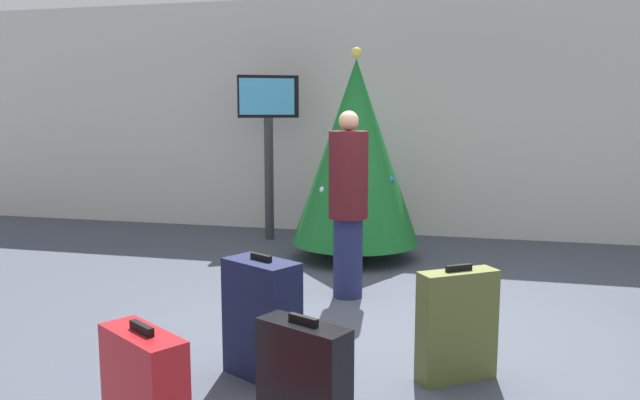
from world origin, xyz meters
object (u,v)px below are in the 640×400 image
Objects in this scene: flight_info_kiosk at (268,128)px; suitcase_0 at (457,325)px; suitcase_2 at (304,382)px; holiday_tree at (356,152)px; traveller_1 at (348,201)px; suitcase_1 at (262,319)px.

flight_info_kiosk is 4.78m from suitcase_0.
flight_info_kiosk is 5.29m from suitcase_2.
flight_info_kiosk is (-1.31, 0.82, 0.24)m from holiday_tree.
holiday_tree reaches higher than flight_info_kiosk.
traveller_1 is 2.27× the size of suitcase_0.
suitcase_1 is 1.20× the size of suitcase_2.
suitcase_2 is (0.49, -4.01, -0.92)m from holiday_tree.
traveller_1 reaches higher than suitcase_0.
traveller_1 is 2.12× the size of suitcase_1.
suitcase_1 reaches higher than suitcase_0.
flight_info_kiosk is at bearing 107.81° from suitcase_1.
flight_info_kiosk reaches higher than traveller_1.
suitcase_1 is (-0.19, -1.83, -0.51)m from traveller_1.
suitcase_2 is at bearing -128.11° from suitcase_0.
holiday_tree is at bearing 98.11° from traveller_1.
flight_info_kiosk is at bearing 110.38° from suitcase_2.
suitcase_1 reaches higher than suitcase_2.
holiday_tree reaches higher than traveller_1.
traveller_1 is 1.96m from suitcase_0.
suitcase_0 is at bearing -56.86° from flight_info_kiosk.
suitcase_1 is (0.02, -3.31, -0.85)m from holiday_tree.
suitcase_2 is (0.28, -2.54, -0.57)m from traveller_1.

